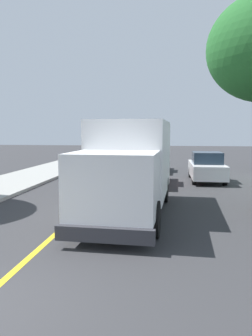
% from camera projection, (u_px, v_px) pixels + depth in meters
% --- Properties ---
extents(centre_line_yellow, '(0.16, 56.00, 0.01)m').
position_uv_depth(centre_line_yellow, '(101.00, 194.00, 15.08)').
color(centre_line_yellow, gold).
rests_on(centre_line_yellow, ground).
extents(box_truck, '(2.69, 7.27, 3.20)m').
position_uv_depth(box_truck, '(131.00, 163.00, 11.37)').
color(box_truck, white).
rests_on(box_truck, ground).
extents(parked_car_near, '(1.92, 4.45, 1.67)m').
position_uv_depth(parked_car_near, '(150.00, 169.00, 17.77)').
color(parked_car_near, maroon).
rests_on(parked_car_near, ground).
extents(parked_car_mid, '(1.94, 4.46, 1.67)m').
position_uv_depth(parked_car_mid, '(152.00, 160.00, 23.45)').
color(parked_car_mid, '#4C564C').
rests_on(parked_car_mid, ground).
extents(parked_van_across, '(1.84, 4.41, 1.67)m').
position_uv_depth(parked_van_across, '(207.00, 167.00, 18.80)').
color(parked_van_across, silver).
rests_on(parked_van_across, ground).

